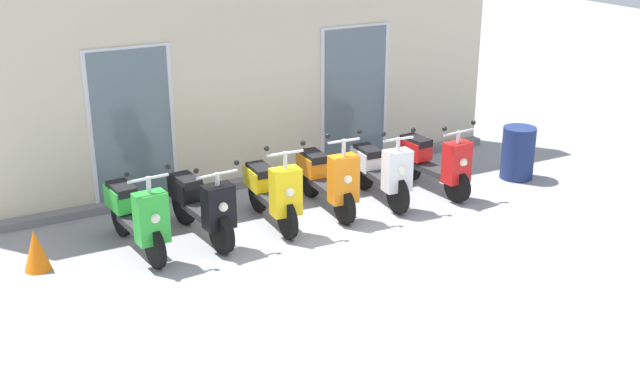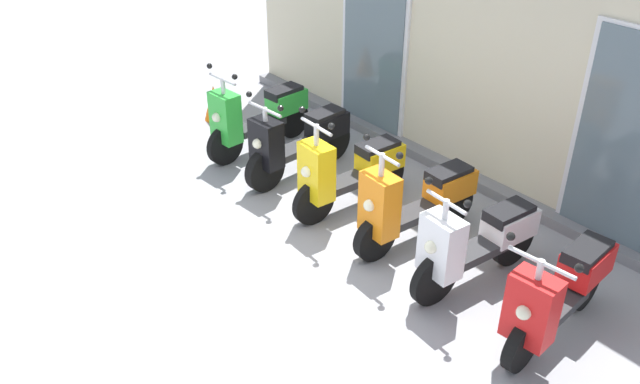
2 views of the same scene
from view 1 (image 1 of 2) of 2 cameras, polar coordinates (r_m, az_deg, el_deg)
name	(u,v)px [view 1 (image 1 of 2)]	position (r m, az deg, el deg)	size (l,w,h in m)	color
ground_plane	(348,253)	(10.29, 1.97, -4.33)	(40.00, 40.00, 0.00)	#939399
storefront_facade	(245,74)	(12.35, -5.27, 8.28)	(8.69, 0.50, 3.51)	beige
scooter_green	(137,214)	(10.39, -12.76, -1.55)	(0.57, 1.67, 1.27)	black
scooter_black	(201,205)	(10.66, -8.33, -0.89)	(0.62, 1.66, 1.17)	black
scooter_yellow	(272,190)	(10.95, -3.36, 0.11)	(0.57, 1.56, 1.29)	black
scooter_orange	(328,178)	(11.43, 0.54, 0.99)	(0.54, 1.61, 1.31)	black
scooter_white	(381,170)	(11.80, 4.30, 1.57)	(0.53, 1.60, 1.22)	black
scooter_red	(434,161)	(12.26, 8.04, 2.17)	(0.63, 1.56, 1.18)	black
traffic_cone	(36,250)	(10.33, -19.32, -3.88)	(0.32, 0.32, 0.52)	orange
trash_bin	(518,153)	(13.10, 13.73, 2.69)	(0.51, 0.51, 0.83)	navy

